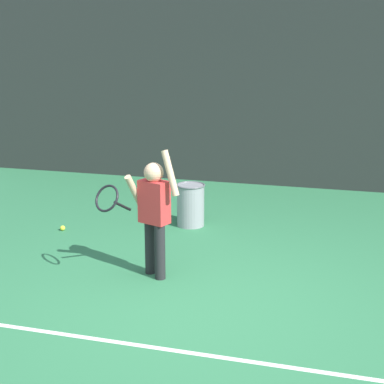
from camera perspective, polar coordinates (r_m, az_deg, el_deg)
name	(u,v)px	position (r m, az deg, el deg)	size (l,w,h in m)	color
ground_plane	(198,307)	(5.49, 0.61, -11.16)	(20.00, 20.00, 0.00)	#2D7247
court_line_baseline	(172,350)	(4.80, -2.01, -15.16)	(9.00, 0.05, 0.00)	white
back_fence_windscreen	(277,71)	(9.74, 8.32, 11.62)	(11.01, 0.08, 3.81)	#282D2B
fence_post_1	(173,65)	(10.19, -1.84, 12.31)	(0.09, 0.09, 3.96)	slate
tennis_player	(152,209)	(5.93, -3.89, -1.67)	(0.85, 0.57, 1.35)	#232326
ball_hopper	(191,204)	(7.69, -0.14, -1.22)	(0.38, 0.38, 0.56)	gray
tennis_ball_2	(63,228)	(7.74, -12.51, -3.46)	(0.07, 0.07, 0.07)	#CCE033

